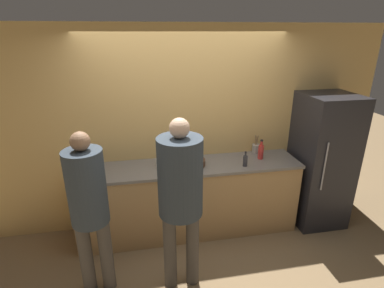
% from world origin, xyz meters
% --- Properties ---
extents(ground_plane, '(14.00, 14.00, 0.00)m').
position_xyz_m(ground_plane, '(0.00, 0.00, 0.00)').
color(ground_plane, '#8C704C').
extents(wall_back, '(5.20, 0.06, 2.60)m').
position_xyz_m(wall_back, '(0.00, 0.65, 1.30)').
color(wall_back, '#E0B266').
rests_on(wall_back, ground_plane).
extents(counter, '(2.79, 0.63, 0.96)m').
position_xyz_m(counter, '(0.00, 0.35, 0.48)').
color(counter, tan).
rests_on(counter, ground_plane).
extents(refrigerator, '(0.66, 0.71, 1.78)m').
position_xyz_m(refrigerator, '(1.78, 0.29, 0.89)').
color(refrigerator, '#232328').
rests_on(refrigerator, ground_plane).
extents(person_left, '(0.35, 0.35, 1.71)m').
position_xyz_m(person_left, '(-1.08, -0.45, 1.02)').
color(person_left, '#4C4742').
rests_on(person_left, ground_plane).
extents(person_center, '(0.42, 0.42, 1.81)m').
position_xyz_m(person_center, '(-0.24, -0.54, 1.13)').
color(person_center, '#4C4742').
rests_on(person_center, ground_plane).
extents(fruit_bowl, '(0.34, 0.34, 0.12)m').
position_xyz_m(fruit_bowl, '(0.03, 0.32, 1.00)').
color(fruit_bowl, '#4C3323').
rests_on(fruit_bowl, counter).
extents(utensil_crock, '(0.10, 0.10, 0.25)m').
position_xyz_m(utensil_crock, '(0.95, 0.56, 1.02)').
color(utensil_crock, '#ADA393').
rests_on(utensil_crock, counter).
extents(bottle_dark, '(0.05, 0.05, 0.19)m').
position_xyz_m(bottle_dark, '(0.67, 0.18, 1.03)').
color(bottle_dark, '#333338').
rests_on(bottle_dark, counter).
extents(bottle_red, '(0.07, 0.07, 0.26)m').
position_xyz_m(bottle_red, '(0.94, 0.36, 1.06)').
color(bottle_red, red).
rests_on(bottle_red, counter).
extents(cup_white, '(0.08, 0.08, 0.10)m').
position_xyz_m(cup_white, '(-0.36, 0.35, 1.01)').
color(cup_white, white).
rests_on(cup_white, counter).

